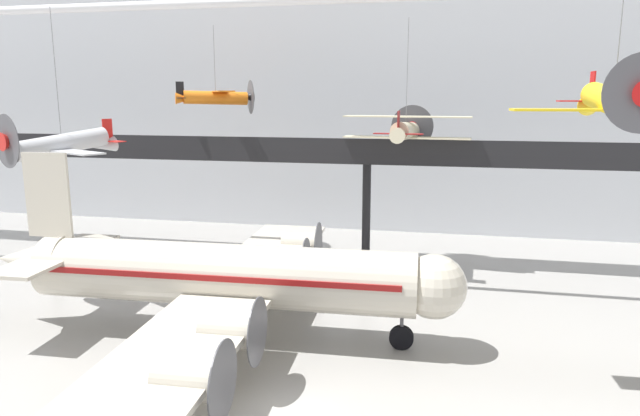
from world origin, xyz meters
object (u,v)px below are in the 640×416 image
object	(u,v)px
suspended_plane_cream_biplane	(406,130)
suspended_plane_silver_racer	(62,144)
airliner_silver_main	(220,276)
suspended_plane_orange_highwing	(216,97)
suspended_plane_yellow_lowwing	(613,102)

from	to	relation	value
suspended_plane_cream_biplane	suspended_plane_silver_racer	distance (m)	24.08
airliner_silver_main	suspended_plane_cream_biplane	world-z (taller)	suspended_plane_cream_biplane
suspended_plane_cream_biplane	suspended_plane_orange_highwing	bearing A→B (deg)	86.09
suspended_plane_yellow_lowwing	suspended_plane_silver_racer	bearing A→B (deg)	-106.32
suspended_plane_cream_biplane	suspended_plane_orange_highwing	world-z (taller)	suspended_plane_orange_highwing
suspended_plane_yellow_lowwing	suspended_plane_cream_biplane	bearing A→B (deg)	-154.45
suspended_plane_yellow_lowwing	airliner_silver_main	bearing A→B (deg)	-100.21
airliner_silver_main	suspended_plane_orange_highwing	distance (m)	21.26
suspended_plane_cream_biplane	suspended_plane_silver_racer	xyz separation A→B (m)	(-21.82, -10.17, -0.60)
suspended_plane_orange_highwing	suspended_plane_silver_racer	size ratio (longest dim) A/B	0.76
suspended_plane_cream_biplane	suspended_plane_orange_highwing	distance (m)	16.45
suspended_plane_yellow_lowwing	suspended_plane_silver_racer	xyz separation A→B (m)	(-31.45, 7.09, -2.86)
suspended_plane_yellow_lowwing	suspended_plane_orange_highwing	xyz separation A→B (m)	(-25.71, 19.71, 0.17)
suspended_plane_yellow_lowwing	suspended_plane_orange_highwing	world-z (taller)	suspended_plane_orange_highwing
suspended_plane_yellow_lowwing	suspended_plane_orange_highwing	bearing A→B (deg)	-131.08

